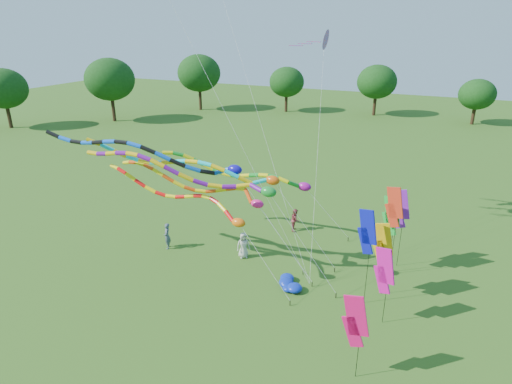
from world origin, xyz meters
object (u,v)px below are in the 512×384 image
at_px(tube_kite_orange, 206,187).
at_px(person_b, 167,236).
at_px(person_a, 243,245).
at_px(tube_kite_red, 191,200).
at_px(person_c, 295,220).
at_px(blue_nylon_heap, 289,284).

relative_size(tube_kite_orange, person_b, 6.85).
bearing_deg(tube_kite_orange, person_a, 41.05).
bearing_deg(person_b, person_a, 68.41).
height_order(person_a, person_b, person_b).
distance_m(tube_kite_red, tube_kite_orange, 1.27).
bearing_deg(person_b, tube_kite_red, 29.91).
relative_size(person_b, person_c, 1.08).
bearing_deg(tube_kite_red, tube_kite_orange, 79.19).
height_order(tube_kite_red, blue_nylon_heap, tube_kite_red).
xyz_separation_m(person_a, person_c, (1.72, 4.96, -0.03)).
bearing_deg(tube_kite_red, person_c, 71.53).
xyz_separation_m(blue_nylon_heap, person_a, (-3.75, 1.93, 0.68)).
height_order(tube_kite_orange, person_c, tube_kite_orange).
xyz_separation_m(blue_nylon_heap, person_c, (-2.03, 6.88, 0.65)).
xyz_separation_m(tube_kite_red, blue_nylon_heap, (5.77, 0.64, -4.37)).
height_order(tube_kite_orange, blue_nylon_heap, tube_kite_orange).
xyz_separation_m(tube_kite_red, tube_kite_orange, (0.38, 1.12, 0.46)).
distance_m(person_a, person_b, 5.16).
bearing_deg(tube_kite_orange, tube_kite_red, -109.29).
relative_size(tube_kite_red, person_a, 7.02).
xyz_separation_m(tube_kite_red, person_c, (3.74, 7.52, -3.72)).
bearing_deg(tube_kite_orange, person_b, 171.44).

